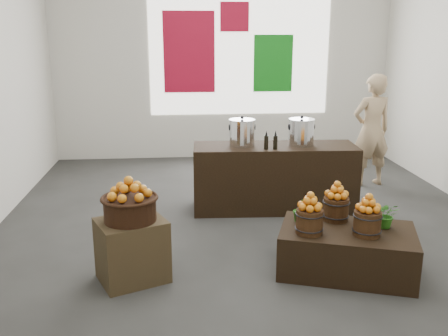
{
  "coord_description": "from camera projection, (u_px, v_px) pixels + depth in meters",
  "views": [
    {
      "loc": [
        -0.82,
        -5.52,
        2.22
      ],
      "look_at": [
        -0.34,
        -0.4,
        0.83
      ],
      "focal_mm": 40.0,
      "sensor_mm": 36.0,
      "label": 1
    }
  ],
  "objects": [
    {
      "name": "shopper",
      "position": [
        371.0,
        130.0,
        7.37
      ],
      "size": [
        0.66,
        0.49,
        1.66
      ],
      "primitive_type": "imported",
      "rotation": [
        0.0,
        0.0,
        3.3
      ],
      "color": "tan",
      "rests_on": "ground"
    },
    {
      "name": "display_table",
      "position": [
        347.0,
        251.0,
        4.76
      ],
      "size": [
        1.43,
        1.13,
        0.43
      ],
      "primitive_type": "cube",
      "rotation": [
        0.0,
        0.0,
        -0.33
      ],
      "color": "black",
      "rests_on": "ground"
    },
    {
      "name": "apples_in_bucket_front_left",
      "position": [
        310.0,
        201.0,
        4.54
      ],
      "size": [
        0.19,
        0.19,
        0.17
      ],
      "primitive_type": null,
      "color": "#A21E05",
      "rests_on": "apple_bucket_front_left"
    },
    {
      "name": "counter",
      "position": [
        274.0,
        177.0,
        6.44
      ],
      "size": [
        2.1,
        0.76,
        0.85
      ],
      "primitive_type": "cube",
      "rotation": [
        0.0,
        0.0,
        -0.05
      ],
      "color": "black",
      "rests_on": "ground"
    },
    {
      "name": "herb_garnish_left",
      "position": [
        300.0,
        209.0,
        4.88
      ],
      "size": [
        0.15,
        0.12,
        0.26
      ],
      "primitive_type": "imported",
      "rotation": [
        0.0,
        0.0,
        0.08
      ],
      "color": "#1F5812",
      "rests_on": "display_table"
    },
    {
      "name": "deco_green_right",
      "position": [
        273.0,
        63.0,
        8.93
      ],
      "size": [
        0.7,
        0.04,
        1.0
      ],
      "primitive_type": "cube",
      "color": "#127417",
      "rests_on": "back_wall"
    },
    {
      "name": "apples_in_basket",
      "position": [
        129.0,
        187.0,
        4.43
      ],
      "size": [
        0.37,
        0.37,
        0.2
      ],
      "primitive_type": null,
      "color": "#A21E05",
      "rests_on": "wicker_basket"
    },
    {
      "name": "ground",
      "position": [
        250.0,
        226.0,
        5.96
      ],
      "size": [
        7.0,
        7.0,
        0.0
      ],
      "primitive_type": "plane",
      "color": "#363734",
      "rests_on": "ground"
    },
    {
      "name": "deco_red_left",
      "position": [
        189.0,
        52.0,
        8.75
      ],
      "size": [
        0.9,
        0.04,
        1.4
      ],
      "primitive_type": "cube",
      "color": "maroon",
      "rests_on": "back_wall"
    },
    {
      "name": "oil_cruets",
      "position": [
        278.0,
        140.0,
        6.1
      ],
      "size": [
        0.15,
        0.06,
        0.23
      ],
      "primitive_type": null,
      "rotation": [
        0.0,
        0.0,
        -0.05
      ],
      "color": "black",
      "rests_on": "counter"
    },
    {
      "name": "apples_in_bucket_front_right",
      "position": [
        369.0,
        203.0,
        4.5
      ],
      "size": [
        0.19,
        0.19,
        0.17
      ],
      "primitive_type": null,
      "color": "#A21E05",
      "rests_on": "apple_bucket_front_right"
    },
    {
      "name": "apple_bucket_rear",
      "position": [
        336.0,
        209.0,
        4.92
      ],
      "size": [
        0.25,
        0.25,
        0.23
      ],
      "primitive_type": "cylinder",
      "color": "#3E2511",
      "rests_on": "display_table"
    },
    {
      "name": "apple_bucket_front_right",
      "position": [
        367.0,
        223.0,
        4.55
      ],
      "size": [
        0.25,
        0.25,
        0.23
      ],
      "primitive_type": "cylinder",
      "color": "#3E2511",
      "rests_on": "display_table"
    },
    {
      "name": "wicker_basket",
      "position": [
        130.0,
        209.0,
        4.48
      ],
      "size": [
        0.47,
        0.47,
        0.21
      ],
      "primitive_type": "cylinder",
      "color": "black",
      "rests_on": "crate"
    },
    {
      "name": "herb_garnish_right",
      "position": [
        386.0,
        215.0,
        4.73
      ],
      "size": [
        0.29,
        0.28,
        0.26
      ],
      "primitive_type": "imported",
      "rotation": [
        0.0,
        0.0,
        -0.41
      ],
      "color": "#1F5812",
      "rests_on": "display_table"
    },
    {
      "name": "apples_in_bucket_rear",
      "position": [
        337.0,
        190.0,
        4.87
      ],
      "size": [
        0.19,
        0.19,
        0.17
      ],
      "primitive_type": null,
      "color": "#A21E05",
      "rests_on": "apple_bucket_rear"
    },
    {
      "name": "crate",
      "position": [
        132.0,
        250.0,
        4.59
      ],
      "size": [
        0.73,
        0.67,
        0.59
      ],
      "primitive_type": "cube",
      "rotation": [
        0.0,
        0.0,
        0.41
      ],
      "color": "#483721",
      "rests_on": "ground"
    },
    {
      "name": "back_wall",
      "position": [
        223.0,
        46.0,
        8.8
      ],
      "size": [
        6.0,
        0.04,
        4.0
      ],
      "primitive_type": "cube",
      "color": "beige",
      "rests_on": "ground"
    },
    {
      "name": "stock_pot_left",
      "position": [
        242.0,
        133.0,
        6.27
      ],
      "size": [
        0.32,
        0.32,
        0.32
      ],
      "primitive_type": "cylinder",
      "color": "silver",
      "rests_on": "counter"
    },
    {
      "name": "deco_red_upper",
      "position": [
        235.0,
        17.0,
        8.66
      ],
      "size": [
        0.5,
        0.04,
        0.5
      ],
      "primitive_type": "cube",
      "color": "maroon",
      "rests_on": "back_wall"
    },
    {
      "name": "back_opening",
      "position": [
        240.0,
        46.0,
        8.81
      ],
      "size": [
        3.2,
        0.02,
        2.4
      ],
      "primitive_type": "cube",
      "color": "white",
      "rests_on": "back_wall"
    },
    {
      "name": "apple_bucket_front_left",
      "position": [
        309.0,
        221.0,
        4.6
      ],
      "size": [
        0.25,
        0.25,
        0.23
      ],
      "primitive_type": "cylinder",
      "color": "#3E2511",
      "rests_on": "display_table"
    },
    {
      "name": "stock_pot_center",
      "position": [
        301.0,
        133.0,
        6.3
      ],
      "size": [
        0.32,
        0.32,
        0.32
      ],
      "primitive_type": "cylinder",
      "color": "silver",
      "rests_on": "counter"
    }
  ]
}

